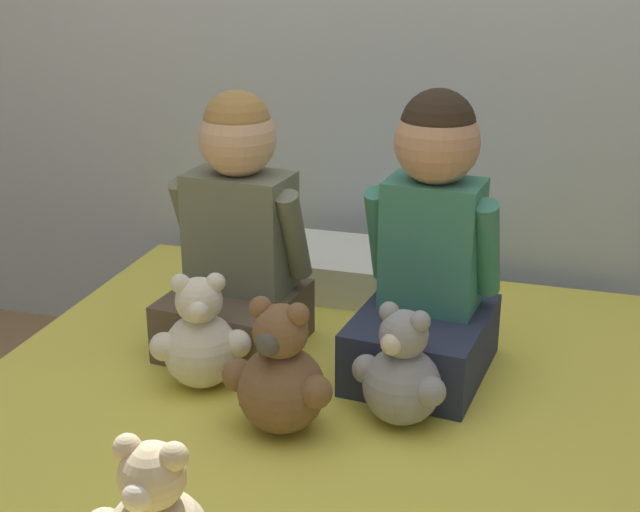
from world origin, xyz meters
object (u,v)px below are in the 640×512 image
at_px(teddy_bear_held_by_right_child, 402,374).
at_px(teddy_bear_between_children, 280,377).
at_px(bed, 281,506).
at_px(child_on_right, 429,254).
at_px(teddy_bear_held_by_left_child, 201,339).
at_px(child_on_left, 237,238).
at_px(pillow_at_headboard, 371,272).

distance_m(teddy_bear_held_by_right_child, teddy_bear_between_children, 0.25).
relative_size(bed, child_on_right, 2.99).
bearing_deg(bed, teddy_bear_held_by_left_child, 148.47).
bearing_deg(child_on_left, teddy_bear_held_by_left_child, -84.93).
xyz_separation_m(teddy_bear_held_by_right_child, pillow_at_headboard, (-0.23, 0.67, -0.05)).
relative_size(child_on_right, pillow_at_headboard, 1.12).
relative_size(child_on_left, teddy_bear_held_by_right_child, 2.40).
relative_size(bed, teddy_bear_held_by_left_child, 7.24).
relative_size(child_on_right, teddy_bear_between_children, 2.26).
height_order(bed, teddy_bear_between_children, teddy_bear_between_children).
bearing_deg(teddy_bear_held_by_left_child, child_on_left, 67.77).
bearing_deg(pillow_at_headboard, teddy_bear_between_children, -90.17).
xyz_separation_m(teddy_bear_between_children, pillow_at_headboard, (0.00, 0.77, -0.06)).
bearing_deg(pillow_at_headboard, child_on_right, -60.82).
relative_size(teddy_bear_held_by_right_child, pillow_at_headboard, 0.45).
height_order(child_on_left, teddy_bear_held_by_right_child, child_on_left).
xyz_separation_m(child_on_left, teddy_bear_held_by_right_child, (0.45, -0.25, -0.16)).
bearing_deg(teddy_bear_held_by_left_child, pillow_at_headboard, 48.53).
height_order(bed, teddy_bear_held_by_left_child, teddy_bear_held_by_left_child).
height_order(teddy_bear_held_by_left_child, teddy_bear_between_children, teddy_bear_between_children).
bearing_deg(teddy_bear_held_by_left_child, teddy_bear_between_children, -50.57).
distance_m(child_on_left, teddy_bear_held_by_right_child, 0.54).
bearing_deg(child_on_left, bed, -52.55).
bearing_deg(teddy_bear_held_by_right_child, teddy_bear_held_by_left_child, -162.19).
bearing_deg(teddy_bear_between_children, child_on_right, 63.93).
bearing_deg(pillow_at_headboard, bed, -90.00).
height_order(bed, child_on_right, child_on_right).
bearing_deg(teddy_bear_between_children, teddy_bear_held_by_left_child, 158.31).
bearing_deg(teddy_bear_held_by_left_child, bed, -53.23).
bearing_deg(child_on_left, teddy_bear_held_by_right_child, -23.34).
relative_size(child_on_left, teddy_bear_between_children, 2.17).
xyz_separation_m(bed, teddy_bear_held_by_left_child, (-0.23, 0.14, 0.29)).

